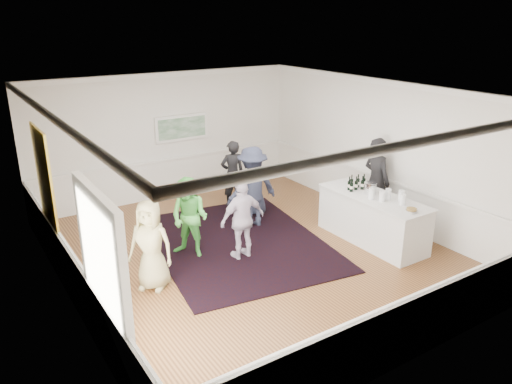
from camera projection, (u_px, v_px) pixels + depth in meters
floor at (252, 252)px, 10.04m from camera, size 8.00×8.00×0.00m
ceiling at (251, 92)px, 8.96m from camera, size 7.00×8.00×0.02m
wall_left at (61, 215)px, 7.70m from camera, size 0.02×8.00×3.20m
wall_right at (382, 151)px, 11.30m from camera, size 0.02×8.00×3.20m
wall_back at (167, 136)px, 12.66m from camera, size 7.00×0.02×3.20m
wall_front at (421, 258)px, 6.34m from camera, size 7.00×0.02×3.20m
wainscoting at (252, 230)px, 9.87m from camera, size 7.00×8.00×1.00m
mirror at (45, 180)px, 8.68m from camera, size 0.05×1.25×1.85m
doorway at (103, 275)px, 6.29m from camera, size 0.10×1.78×2.56m
landscape_painting at (182, 128)px, 12.76m from camera, size 1.44×0.06×0.66m
area_rug at (238, 242)px, 10.45m from camera, size 3.92×4.80×0.02m
serving_table at (372, 219)px, 10.39m from camera, size 0.93×2.47×1.00m
bartender at (376, 181)px, 11.19m from camera, size 0.49×0.73×1.98m
guest_tan at (151, 245)px, 8.50m from camera, size 0.92×0.92×1.62m
guest_green at (190, 218)px, 9.66m from camera, size 0.94×0.99×1.61m
guest_lilac at (243, 219)px, 9.57m from camera, size 0.95×0.41×1.62m
guest_dark_a at (252, 187)px, 11.01m from camera, size 1.22×0.75×1.83m
guest_dark_b at (233, 174)px, 12.24m from camera, size 0.66×0.49×1.65m
guest_navy at (254, 184)px, 11.73m from camera, size 0.88×0.82×1.51m
wine_bottles at (356, 182)px, 10.60m from camera, size 0.50×0.27×0.31m
juice_pitchers at (389, 196)px, 9.92m from camera, size 0.53×0.69×0.24m
ice_bucket at (370, 188)px, 10.33m from camera, size 0.26×0.26×0.25m
nut_bowl at (412, 210)px, 9.39m from camera, size 0.23×0.23×0.08m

